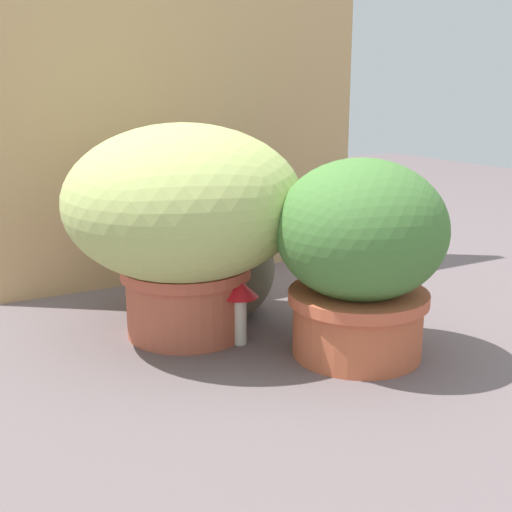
% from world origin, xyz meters
% --- Properties ---
extents(ground_plane, '(6.00, 6.00, 0.00)m').
position_xyz_m(ground_plane, '(0.00, 0.00, 0.00)').
color(ground_plane, '#635658').
extents(cardboard_backdrop, '(1.10, 0.03, 0.99)m').
position_xyz_m(cardboard_backdrop, '(0.14, 0.59, 0.49)').
color(cardboard_backdrop, tan).
rests_on(cardboard_backdrop, ground).
extents(grass_planter, '(0.51, 0.51, 0.46)m').
position_xyz_m(grass_planter, '(-0.06, 0.16, 0.27)').
color(grass_planter, '#B7593F').
rests_on(grass_planter, ground).
extents(leafy_planter, '(0.34, 0.34, 0.40)m').
position_xyz_m(leafy_planter, '(0.20, -0.12, 0.22)').
color(leafy_planter, '#C15D3A').
rests_on(leafy_planter, ground).
extents(cat, '(0.38, 0.28, 0.32)m').
position_xyz_m(cat, '(0.10, 0.21, 0.12)').
color(cat, '#5F5C48').
rests_on(cat, ground).
extents(mushroom_ornament_red, '(0.08, 0.08, 0.14)m').
position_xyz_m(mushroom_ornament_red, '(0.02, 0.04, 0.11)').
color(mushroom_ornament_red, silver).
rests_on(mushroom_ornament_red, ground).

